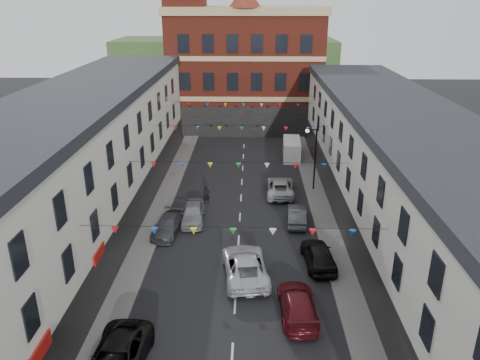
# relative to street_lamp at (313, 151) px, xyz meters

# --- Properties ---
(ground) EXTENTS (160.00, 160.00, 0.00)m
(ground) POSITION_rel_street_lamp_xyz_m (-6.55, -14.00, -3.90)
(ground) COLOR black
(ground) RESTS_ON ground
(pavement_left) EXTENTS (1.80, 64.00, 0.15)m
(pavement_left) POSITION_rel_street_lamp_xyz_m (-13.45, -12.00, -3.83)
(pavement_left) COLOR #605E5B
(pavement_left) RESTS_ON ground
(pavement_right) EXTENTS (1.80, 64.00, 0.15)m
(pavement_right) POSITION_rel_street_lamp_xyz_m (0.35, -12.00, -3.83)
(pavement_right) COLOR #605E5B
(pavement_right) RESTS_ON ground
(terrace_left) EXTENTS (8.40, 56.00, 10.70)m
(terrace_left) POSITION_rel_street_lamp_xyz_m (-18.33, -13.00, 1.44)
(terrace_left) COLOR silver
(terrace_left) RESTS_ON ground
(terrace_right) EXTENTS (8.40, 56.00, 9.70)m
(terrace_right) POSITION_rel_street_lamp_xyz_m (5.23, -13.00, 0.95)
(terrace_right) COLOR silver
(terrace_right) RESTS_ON ground
(civic_building) EXTENTS (20.60, 13.30, 18.50)m
(civic_building) POSITION_rel_street_lamp_xyz_m (-6.55, 23.95, 4.23)
(civic_building) COLOR maroon
(civic_building) RESTS_ON ground
(clock_tower) EXTENTS (5.60, 5.60, 30.00)m
(clock_tower) POSITION_rel_street_lamp_xyz_m (-14.05, 21.00, 11.03)
(clock_tower) COLOR maroon
(clock_tower) RESTS_ON ground
(distant_hill) EXTENTS (40.00, 14.00, 10.00)m
(distant_hill) POSITION_rel_street_lamp_xyz_m (-10.55, 48.00, 1.10)
(distant_hill) COLOR #345025
(distant_hill) RESTS_ON ground
(street_lamp) EXTENTS (1.10, 0.36, 6.00)m
(street_lamp) POSITION_rel_street_lamp_xyz_m (0.00, 0.00, 0.00)
(street_lamp) COLOR black
(street_lamp) RESTS_ON ground
(car_left_c) EXTENTS (2.81, 5.65, 1.54)m
(car_left_c) POSITION_rel_street_lamp_xyz_m (-12.05, -23.42, -3.14)
(car_left_c) COLOR black
(car_left_c) RESTS_ON ground
(car_left_d) EXTENTS (2.22, 4.60, 1.29)m
(car_left_d) POSITION_rel_street_lamp_xyz_m (-12.05, -8.99, -3.26)
(car_left_d) COLOR #3E3F46
(car_left_d) RESTS_ON ground
(car_left_e) EXTENTS (2.01, 4.56, 1.53)m
(car_left_e) POSITION_rel_street_lamp_xyz_m (-10.32, -6.89, -3.14)
(car_left_e) COLOR gray
(car_left_e) RESTS_ON ground
(car_right_c) EXTENTS (2.22, 5.09, 1.46)m
(car_right_c) POSITION_rel_street_lamp_xyz_m (-2.95, -18.77, -3.18)
(car_right_c) COLOR #531016
(car_right_c) RESTS_ON ground
(car_right_d) EXTENTS (2.24, 4.75, 1.57)m
(car_right_d) POSITION_rel_street_lamp_xyz_m (-1.05, -13.35, -3.12)
(car_right_d) COLOR black
(car_right_d) RESTS_ON ground
(car_right_e) EXTENTS (1.69, 4.19, 1.35)m
(car_right_e) POSITION_rel_street_lamp_xyz_m (-1.96, -6.95, -3.23)
(car_right_e) COLOR #4E5256
(car_right_e) RESTS_ON ground
(car_right_f) EXTENTS (2.64, 5.41, 1.48)m
(car_right_f) POSITION_rel_street_lamp_xyz_m (-2.95, -1.06, -3.16)
(car_right_f) COLOR #B0B3B5
(car_right_f) RESTS_ON ground
(moving_car) EXTENTS (3.45, 6.19, 1.64)m
(moving_car) POSITION_rel_street_lamp_xyz_m (-6.01, -14.85, -3.09)
(moving_car) COLOR silver
(moving_car) RESTS_ON ground
(white_van) EXTENTS (2.07, 4.89, 2.13)m
(white_van) POSITION_rel_street_lamp_xyz_m (-1.08, 9.53, -2.84)
(white_van) COLOR white
(white_van) RESTS_ON ground
(pedestrian) EXTENTS (0.72, 0.61, 1.66)m
(pedestrian) POSITION_rel_street_lamp_xyz_m (-9.55, -3.38, -3.07)
(pedestrian) COLOR black
(pedestrian) RESTS_ON ground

